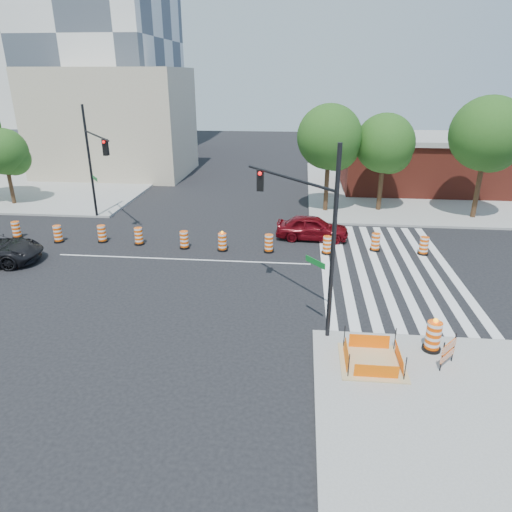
# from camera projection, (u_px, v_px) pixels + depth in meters

# --- Properties ---
(ground) EXTENTS (120.00, 120.00, 0.00)m
(ground) POSITION_uv_depth(u_px,v_px,m) (182.00, 259.00, 24.97)
(ground) COLOR black
(ground) RESTS_ON ground
(sidewalk_ne) EXTENTS (22.00, 22.00, 0.15)m
(sidewalk_ne) POSITION_uv_depth(u_px,v_px,m) (434.00, 189.00, 39.91)
(sidewalk_ne) COLOR gray
(sidewalk_ne) RESTS_ON ground
(sidewalk_nw) EXTENTS (22.00, 22.00, 0.15)m
(sidewalk_nw) POSITION_uv_depth(u_px,v_px,m) (43.00, 180.00, 43.22)
(sidewalk_nw) COLOR gray
(sidewalk_nw) RESTS_ON ground
(crosswalk_east) EXTENTS (6.75, 13.50, 0.01)m
(crosswalk_east) POSITION_uv_depth(u_px,v_px,m) (386.00, 267.00, 23.96)
(crosswalk_east) COLOR silver
(crosswalk_east) RESTS_ON ground
(lane_centerline) EXTENTS (14.00, 0.12, 0.01)m
(lane_centerline) POSITION_uv_depth(u_px,v_px,m) (182.00, 259.00, 24.97)
(lane_centerline) COLOR silver
(lane_centerline) RESTS_ON ground
(excavation_pit) EXTENTS (2.20, 2.20, 0.90)m
(excavation_pit) POSITION_uv_depth(u_px,v_px,m) (372.00, 361.00, 15.74)
(excavation_pit) COLOR tan
(excavation_pit) RESTS_ON ground
(brick_storefront) EXTENTS (16.50, 8.50, 4.60)m
(brick_storefront) POSITION_uv_depth(u_px,v_px,m) (438.00, 163.00, 39.08)
(brick_storefront) COLOR maroon
(brick_storefront) RESTS_ON ground
(beige_midrise) EXTENTS (14.00, 10.00, 10.00)m
(beige_midrise) POSITION_uv_depth(u_px,v_px,m) (115.00, 123.00, 44.53)
(beige_midrise) COLOR #B9AA8D
(beige_midrise) RESTS_ON ground
(red_coupe) EXTENTS (4.45, 1.98, 1.49)m
(red_coupe) POSITION_uv_depth(u_px,v_px,m) (312.00, 228.00, 27.74)
(red_coupe) COLOR #5E080E
(red_coupe) RESTS_ON ground
(signal_pole_se) EXTENTS (3.56, 4.31, 7.23)m
(signal_pole_se) POSITION_uv_depth(u_px,v_px,m) (307.00, 218.00, 17.02)
(signal_pole_se) COLOR black
(signal_pole_se) RESTS_ON ground
(signal_pole_nw) EXTENTS (3.53, 4.57, 7.47)m
(signal_pole_nw) POSITION_uv_depth(u_px,v_px,m) (94.00, 155.00, 29.30)
(signal_pole_nw) COLOR black
(signal_pole_nw) RESTS_ON ground
(pit_drum) EXTENTS (0.66, 0.66, 1.30)m
(pit_drum) POSITION_uv_depth(u_px,v_px,m) (433.00, 337.00, 16.32)
(pit_drum) COLOR black
(pit_drum) RESTS_ON ground
(barricade) EXTENTS (0.66, 0.74, 1.11)m
(barricade) POSITION_uv_depth(u_px,v_px,m) (448.00, 351.00, 15.39)
(barricade) COLOR #F75205
(barricade) RESTS_ON ground
(tree_north_b) EXTENTS (3.41, 3.41, 5.79)m
(tree_north_b) POSITION_uv_depth(u_px,v_px,m) (5.00, 154.00, 33.87)
(tree_north_b) COLOR #382314
(tree_north_b) RESTS_ON ground
(tree_north_c) EXTENTS (4.49, 4.49, 7.63)m
(tree_north_c) POSITION_uv_depth(u_px,v_px,m) (330.00, 141.00, 31.67)
(tree_north_c) COLOR #382314
(tree_north_c) RESTS_ON ground
(tree_north_d) EXTENTS (4.12, 4.12, 7.00)m
(tree_north_d) POSITION_uv_depth(u_px,v_px,m) (385.00, 147.00, 31.95)
(tree_north_d) COLOR #382314
(tree_north_d) RESTS_ON ground
(tree_north_e) EXTENTS (4.85, 4.85, 8.24)m
(tree_north_e) POSITION_uv_depth(u_px,v_px,m) (488.00, 138.00, 29.89)
(tree_north_e) COLOR #382314
(tree_north_e) RESTS_ON ground
(median_drum_0) EXTENTS (0.60, 0.60, 1.02)m
(median_drum_0) POSITION_uv_depth(u_px,v_px,m) (16.00, 230.00, 28.09)
(median_drum_0) COLOR black
(median_drum_0) RESTS_ON ground
(median_drum_1) EXTENTS (0.60, 0.60, 1.02)m
(median_drum_1) POSITION_uv_depth(u_px,v_px,m) (58.00, 234.00, 27.37)
(median_drum_1) COLOR black
(median_drum_1) RESTS_ON ground
(median_drum_2) EXTENTS (0.60, 0.60, 1.02)m
(median_drum_2) POSITION_uv_depth(u_px,v_px,m) (102.00, 234.00, 27.39)
(median_drum_2) COLOR black
(median_drum_2) RESTS_ON ground
(median_drum_3) EXTENTS (0.60, 0.60, 1.02)m
(median_drum_3) POSITION_uv_depth(u_px,v_px,m) (139.00, 237.00, 26.99)
(median_drum_3) COLOR black
(median_drum_3) RESTS_ON ground
(median_drum_4) EXTENTS (0.60, 0.60, 1.02)m
(median_drum_4) POSITION_uv_depth(u_px,v_px,m) (184.00, 240.00, 26.39)
(median_drum_4) COLOR black
(median_drum_4) RESTS_ON ground
(median_drum_5) EXTENTS (0.60, 0.60, 1.18)m
(median_drum_5) POSITION_uv_depth(u_px,v_px,m) (222.00, 242.00, 26.04)
(median_drum_5) COLOR black
(median_drum_5) RESTS_ON ground
(median_drum_6) EXTENTS (0.60, 0.60, 1.02)m
(median_drum_6) POSITION_uv_depth(u_px,v_px,m) (269.00, 244.00, 25.84)
(median_drum_6) COLOR black
(median_drum_6) RESTS_ON ground
(median_drum_7) EXTENTS (0.60, 0.60, 1.02)m
(median_drum_7) POSITION_uv_depth(u_px,v_px,m) (327.00, 246.00, 25.57)
(median_drum_7) COLOR black
(median_drum_7) RESTS_ON ground
(median_drum_8) EXTENTS (0.60, 0.60, 1.02)m
(median_drum_8) POSITION_uv_depth(u_px,v_px,m) (375.00, 243.00, 26.02)
(median_drum_8) COLOR black
(median_drum_8) RESTS_ON ground
(median_drum_9) EXTENTS (0.60, 0.60, 1.02)m
(median_drum_9) POSITION_uv_depth(u_px,v_px,m) (424.00, 246.00, 25.47)
(median_drum_9) COLOR black
(median_drum_9) RESTS_ON ground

